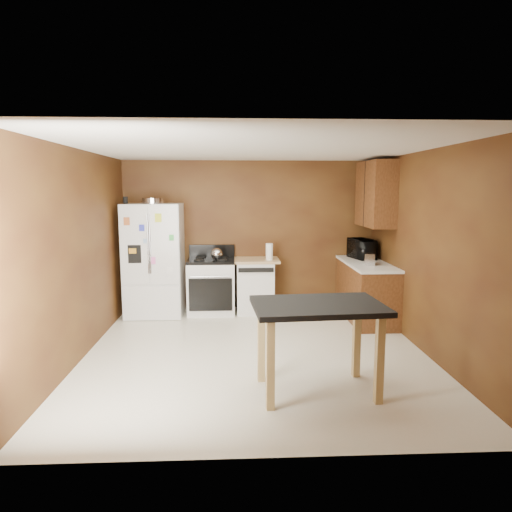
{
  "coord_description": "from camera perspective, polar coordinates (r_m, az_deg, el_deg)",
  "views": [
    {
      "loc": [
        -0.26,
        -5.45,
        2.02
      ],
      "look_at": [
        0.04,
        0.85,
        1.1
      ],
      "focal_mm": 32.0,
      "sensor_mm": 36.0,
      "label": 1
    }
  ],
  "objects": [
    {
      "name": "microwave",
      "position": [
        7.67,
        13.09,
        0.79
      ],
      "size": [
        0.47,
        0.59,
        0.29
      ],
      "primitive_type": "imported",
      "rotation": [
        0.0,
        0.0,
        1.8
      ],
      "color": "black",
      "rests_on": "right_cabinets"
    },
    {
      "name": "wall_back",
      "position": [
        7.74,
        -0.81,
        2.59
      ],
      "size": [
        4.2,
        0.0,
        4.2
      ],
      "primitive_type": "plane",
      "rotation": [
        1.57,
        0.0,
        0.0
      ],
      "color": "brown",
      "rests_on": "ground"
    },
    {
      "name": "gas_range",
      "position": [
        7.54,
        -5.58,
        -3.65
      ],
      "size": [
        0.76,
        0.68,
        1.1
      ],
      "color": "white",
      "rests_on": "ground"
    },
    {
      "name": "wall_right",
      "position": [
        5.98,
        20.5,
        0.38
      ],
      "size": [
        0.0,
        4.5,
        4.5
      ],
      "primitive_type": "plane",
      "rotation": [
        1.57,
        0.0,
        -1.57
      ],
      "color": "brown",
      "rests_on": "ground"
    },
    {
      "name": "pen_cup",
      "position": [
        7.4,
        -16.01,
        6.71
      ],
      "size": [
        0.07,
        0.07,
        0.11
      ],
      "primitive_type": "cylinder",
      "color": "black",
      "rests_on": "refrigerator"
    },
    {
      "name": "floor",
      "position": [
        5.82,
        -0.02,
        -12.02
      ],
      "size": [
        4.5,
        4.5,
        0.0
      ],
      "primitive_type": "plane",
      "color": "silver",
      "rests_on": "ground"
    },
    {
      "name": "kettle",
      "position": [
        7.36,
        -4.94,
        0.27
      ],
      "size": [
        0.19,
        0.19,
        0.19
      ],
      "primitive_type": "sphere",
      "color": "silver",
      "rests_on": "gas_range"
    },
    {
      "name": "island",
      "position": [
        4.58,
        7.73,
        -7.57
      ],
      "size": [
        1.33,
        0.93,
        0.91
      ],
      "color": "black",
      "rests_on": "ground"
    },
    {
      "name": "roasting_pan",
      "position": [
        7.43,
        -12.8,
        6.74
      ],
      "size": [
        0.35,
        0.35,
        0.09
      ],
      "primitive_type": "cylinder",
      "color": "silver",
      "rests_on": "refrigerator"
    },
    {
      "name": "paper_towel",
      "position": [
        7.38,
        1.67,
        0.53
      ],
      "size": [
        0.13,
        0.13,
        0.27
      ],
      "primitive_type": "cylinder",
      "rotation": [
        0.0,
        0.0,
        -0.17
      ],
      "color": "white",
      "rests_on": "dishwasher"
    },
    {
      "name": "ceiling",
      "position": [
        5.47,
        -0.02,
        13.33
      ],
      "size": [
        4.5,
        4.5,
        0.0
      ],
      "primitive_type": "plane",
      "rotation": [
        3.14,
        0.0,
        0.0
      ],
      "color": "white",
      "rests_on": "ground"
    },
    {
      "name": "wall_front",
      "position": [
        3.3,
        1.83,
        -5.21
      ],
      "size": [
        4.2,
        0.0,
        4.2
      ],
      "primitive_type": "plane",
      "rotation": [
        -1.57,
        0.0,
        0.0
      ],
      "color": "brown",
      "rests_on": "ground"
    },
    {
      "name": "wall_left",
      "position": [
        5.8,
        -21.22,
        0.11
      ],
      "size": [
        0.0,
        4.5,
        4.5
      ],
      "primitive_type": "plane",
      "rotation": [
        1.57,
        0.0,
        1.57
      ],
      "color": "brown",
      "rests_on": "ground"
    },
    {
      "name": "right_cabinets",
      "position": [
        7.32,
        13.94,
        -0.68
      ],
      "size": [
        0.63,
        1.58,
        2.45
      ],
      "color": "brown",
      "rests_on": "ground"
    },
    {
      "name": "toaster",
      "position": [
        7.06,
        14.03,
        -0.36
      ],
      "size": [
        0.21,
        0.27,
        0.18
      ],
      "primitive_type": "cube",
      "rotation": [
        0.0,
        0.0,
        -0.29
      ],
      "color": "silver",
      "rests_on": "right_cabinets"
    },
    {
      "name": "refrigerator",
      "position": [
        7.51,
        -12.61,
        -0.47
      ],
      "size": [
        0.9,
        0.8,
        1.8
      ],
      "color": "white",
      "rests_on": "ground"
    },
    {
      "name": "green_canister",
      "position": [
        7.56,
        1.76,
        0.11
      ],
      "size": [
        0.12,
        0.12,
        0.1
      ],
      "primitive_type": "cylinder",
      "rotation": [
        0.0,
        0.0,
        -0.4
      ],
      "color": "green",
      "rests_on": "dishwasher"
    },
    {
      "name": "dishwasher",
      "position": [
        7.57,
        -0.11,
        -3.65
      ],
      "size": [
        0.78,
        0.63,
        0.89
      ],
      "color": "white",
      "rests_on": "ground"
    }
  ]
}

